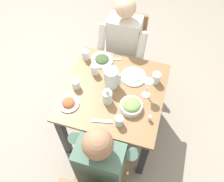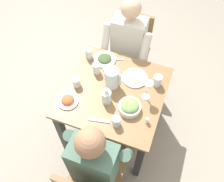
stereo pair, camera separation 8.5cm
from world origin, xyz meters
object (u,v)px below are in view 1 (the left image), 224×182
at_px(plate_rice_curry, 68,103).
at_px(water_glass_by_pitcher, 119,121).
at_px(oil_carafe, 107,97).
at_px(water_glass_far_right, 156,78).
at_px(salt_shaker, 150,118).
at_px(chair_far, 126,47).
at_px(dining_table, 114,99).
at_px(diner_near, 104,156).
at_px(plate_dolmas, 102,59).
at_px(water_pitcher, 111,78).
at_px(diner_far, 121,50).
at_px(water_glass_near_left, 86,55).
at_px(plate_yoghurt, 134,76).
at_px(water_glass_center, 76,84).
at_px(water_glass_near_right, 95,69).
at_px(wine_glass, 148,85).
at_px(salad_bowl, 131,105).

relative_size(plate_rice_curry, water_glass_by_pitcher, 1.98).
bearing_deg(oil_carafe, plate_rice_curry, -158.25).
relative_size(plate_rice_curry, water_glass_far_right, 1.68).
bearing_deg(salt_shaker, chair_far, 114.29).
xyz_separation_m(dining_table, salt_shaker, (0.34, -0.19, 0.15)).
relative_size(diner_near, plate_dolmas, 5.64).
bearing_deg(water_pitcher, oil_carafe, -83.83).
xyz_separation_m(diner_far, water_glass_near_left, (-0.27, -0.27, 0.12)).
xyz_separation_m(dining_table, water_glass_far_right, (0.32, 0.20, 0.18)).
height_order(plate_yoghurt, water_glass_far_right, water_glass_far_right).
xyz_separation_m(chair_far, water_glass_near_left, (-0.27, -0.47, 0.26)).
height_order(water_glass_near_left, water_glass_by_pitcher, water_glass_near_left).
distance_m(plate_yoghurt, water_glass_by_pitcher, 0.48).
distance_m(dining_table, plate_yoghurt, 0.27).
relative_size(water_glass_center, water_glass_by_pitcher, 0.97).
distance_m(water_pitcher, water_glass_by_pitcher, 0.39).
distance_m(diner_near, diner_far, 1.11).
distance_m(diner_near, water_glass_by_pitcher, 0.28).
xyz_separation_m(water_glass_far_right, water_glass_near_right, (-0.54, -0.06, 0.00)).
bearing_deg(salt_shaker, water_pitcher, 147.62).
height_order(dining_table, diner_near, diner_near).
height_order(dining_table, water_glass_near_left, water_glass_near_left).
bearing_deg(oil_carafe, wine_glass, 27.52).
bearing_deg(plate_dolmas, chair_far, 74.79).
height_order(salad_bowl, water_glass_by_pitcher, salad_bowl).
bearing_deg(diner_far, salt_shaker, -60.06).
height_order(plate_dolmas, salt_shaker, salt_shaker).
bearing_deg(water_glass_by_pitcher, salt_shaker, 24.82).
relative_size(dining_table, water_glass_near_right, 8.17).
distance_m(diner_far, water_glass_by_pitcher, 0.87).
bearing_deg(chair_far, salad_bowl, -73.46).
distance_m(water_pitcher, wine_glass, 0.31).
distance_m(salad_bowl, oil_carafe, 0.20).
height_order(plate_yoghurt, oil_carafe, oil_carafe).
height_order(salad_bowl, plate_dolmas, salad_bowl).
bearing_deg(wine_glass, diner_far, 124.33).
bearing_deg(water_pitcher, wine_glass, -3.64).
bearing_deg(diner_near, water_glass_far_right, 72.52).
xyz_separation_m(chair_far, salt_shaker, (0.43, -0.95, 0.24)).
xyz_separation_m(oil_carafe, salt_shaker, (0.37, -0.07, -0.03)).
bearing_deg(oil_carafe, water_glass_near_right, 127.51).
bearing_deg(plate_dolmas, water_glass_far_right, -11.14).
relative_size(salad_bowl, plate_yoghurt, 0.81).
height_order(water_glass_near_right, salt_shaker, water_glass_near_right).
relative_size(diner_far, water_glass_by_pitcher, 13.42).
xyz_separation_m(plate_dolmas, water_glass_far_right, (0.53, -0.10, 0.04)).
bearing_deg(water_glass_near_right, water_pitcher, -25.50).
bearing_deg(plate_yoghurt, salad_bowl, -80.15).
bearing_deg(water_glass_near_left, dining_table, -38.51).
distance_m(water_glass_near_left, oil_carafe, 0.52).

